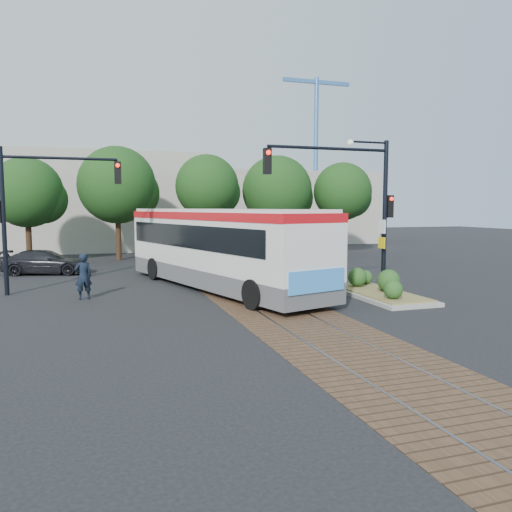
# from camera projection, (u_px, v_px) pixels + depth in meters

# --- Properties ---
(ground) EXTENTS (120.00, 120.00, 0.00)m
(ground) POSITION_uv_depth(u_px,v_px,m) (258.00, 299.00, 19.52)
(ground) COLOR black
(ground) RESTS_ON ground
(trackbed) EXTENTS (3.60, 40.00, 0.02)m
(trackbed) POSITION_uv_depth(u_px,v_px,m) (231.00, 284.00, 23.31)
(trackbed) COLOR brown
(trackbed) RESTS_ON ground
(tree_row) EXTENTS (26.40, 5.60, 7.67)m
(tree_row) POSITION_uv_depth(u_px,v_px,m) (202.00, 189.00, 34.97)
(tree_row) COLOR #382314
(tree_row) RESTS_ON ground
(warehouses) EXTENTS (40.00, 13.00, 8.00)m
(warehouses) POSITION_uv_depth(u_px,v_px,m) (156.00, 205.00, 46.22)
(warehouses) COLOR #ADA899
(warehouses) RESTS_ON ground
(crane) EXTENTS (8.00, 0.50, 18.00)m
(crane) POSITION_uv_depth(u_px,v_px,m) (316.00, 142.00, 56.17)
(crane) COLOR #3F72B2
(crane) RESTS_ON ground
(city_bus) EXTENTS (6.32, 13.34, 3.51)m
(city_bus) POSITION_uv_depth(u_px,v_px,m) (218.00, 244.00, 21.88)
(city_bus) COLOR #4E4E51
(city_bus) RESTS_ON ground
(traffic_island) EXTENTS (2.20, 5.20, 1.13)m
(traffic_island) POSITION_uv_depth(u_px,v_px,m) (378.00, 288.00, 20.11)
(traffic_island) COLOR gray
(traffic_island) RESTS_ON ground
(signal_pole_main) EXTENTS (5.49, 0.46, 6.00)m
(signal_pole_main) POSITION_uv_depth(u_px,v_px,m) (358.00, 193.00, 19.53)
(signal_pole_main) COLOR black
(signal_pole_main) RESTS_ON ground
(signal_pole_left) EXTENTS (4.99, 0.34, 6.00)m
(signal_pole_left) POSITION_uv_depth(u_px,v_px,m) (33.00, 200.00, 20.37)
(signal_pole_left) COLOR black
(signal_pole_left) RESTS_ON ground
(officer) EXTENTS (0.75, 0.59, 1.80)m
(officer) POSITION_uv_depth(u_px,v_px,m) (83.00, 276.00, 19.40)
(officer) COLOR black
(officer) RESTS_ON ground
(parked_car) EXTENTS (4.79, 2.82, 1.30)m
(parked_car) POSITION_uv_depth(u_px,v_px,m) (45.00, 262.00, 26.76)
(parked_car) COLOR black
(parked_car) RESTS_ON ground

